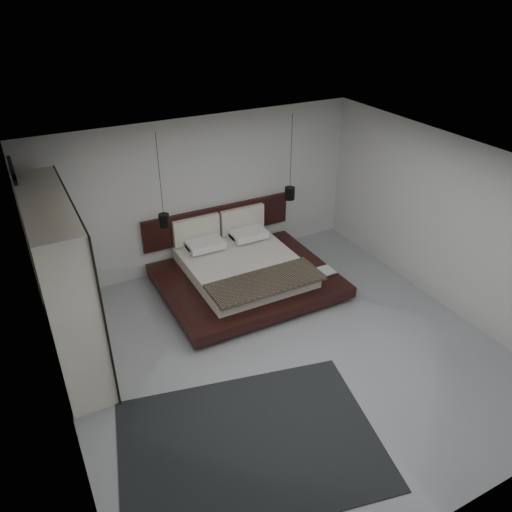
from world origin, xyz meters
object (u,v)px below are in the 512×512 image
lattice_screen (32,249)px  bed (243,270)px  pendant_right (290,193)px  wardrobe (63,284)px  pendant_left (164,220)px  rug (249,443)px

lattice_screen → bed: (3.23, -0.55, -1.00)m
pendant_right → wardrobe: (-4.18, -1.03, -0.13)m
bed → wardrobe: (-2.98, -0.56, 0.93)m
bed → pendant_right: size_ratio=1.87×
lattice_screen → wardrobe: size_ratio=1.03×
lattice_screen → bed: bearing=-9.6°
lattice_screen → pendant_left: bearing=-2.1°
lattice_screen → wardrobe: 1.14m
bed → pendant_left: bearing=158.5°
lattice_screen → pendant_left: (2.03, -0.07, 0.05)m
bed → pendant_right: (1.20, 0.47, 1.06)m
bed → wardrobe: bearing=-169.4°
pendant_left → rug: pendant_left is taller
rug → pendant_right: bearing=53.5°
bed → pendant_left: (-1.20, 0.47, 1.05)m
wardrobe → rug: 3.23m
lattice_screen → bed: size_ratio=0.89×
pendant_left → wardrobe: size_ratio=0.62×
pendant_right → pendant_left: bearing=-180.0°
pendant_left → wardrobe: (-1.78, -1.03, -0.12)m
lattice_screen → rug: (1.75, -3.70, -1.29)m
bed → rug: 3.49m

